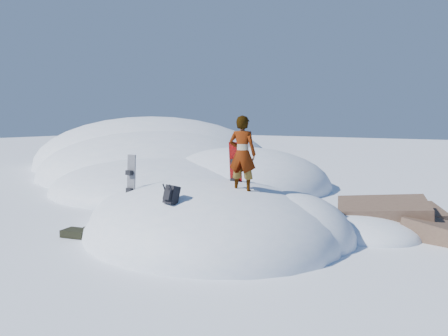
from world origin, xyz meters
The scene contains 9 objects.
ground centered at (0.00, 0.00, 0.00)m, with size 120.00×120.00×0.00m, color white.
snow_mound centered at (-0.17, 0.24, 0.00)m, with size 8.00×6.00×3.00m.
snow_ridge centered at (-10.43, 9.85, 0.00)m, with size 21.50×18.50×6.40m.
rock_outcrop centered at (3.72, 3.01, 0.01)m, with size 4.68×4.41×1.68m.
snowboard_red centered at (0.55, 0.41, 1.66)m, with size 0.37×0.33×1.69m.
snowboard_dark centered at (-2.00, -0.83, 1.34)m, with size 0.31×0.20×1.59m.
backpack centered at (0.20, -1.77, 1.39)m, with size 0.35×0.40×0.50m.
gear_pile centered at (-2.83, -1.93, 0.12)m, with size 0.91×0.70×0.24m.
person centered at (1.16, -0.28, 2.24)m, with size 0.67×0.44×1.83m, color slate.
Camera 1 is at (6.45, -9.16, 3.09)m, focal length 35.00 mm.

